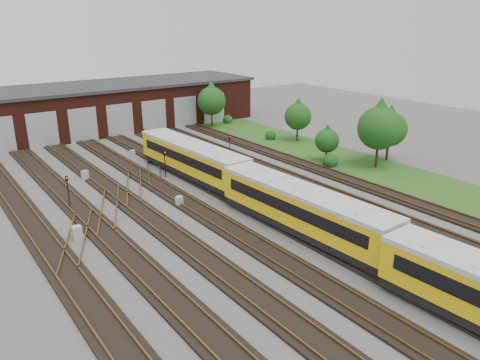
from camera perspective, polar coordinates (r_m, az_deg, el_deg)
ground at (r=36.14m, az=2.24°, el=-5.85°), size 120.00×120.00×0.00m
track_network at (r=36.42m, az=1.46°, el=-5.45°), size 30.40×70.00×0.33m
maintenance_shed at (r=69.76m, az=-18.64°, el=8.24°), size 51.00×12.50×6.35m
grass_verge at (r=55.25m, az=11.41°, el=2.78°), size 8.00×55.00×0.05m
metro_train at (r=34.69m, az=7.65°, el=-3.55°), size 3.45×47.73×3.23m
signal_mast_0 at (r=41.61m, az=-20.26°, el=-0.92°), size 0.23×0.21×2.88m
signal_mast_1 at (r=47.34m, az=-9.16°, el=2.40°), size 0.27×0.25×2.79m
signal_mast_2 at (r=55.61m, az=-11.55°, el=4.97°), size 0.27×0.26×3.13m
signal_mast_3 at (r=54.24m, az=-1.28°, el=4.58°), size 0.22×0.21×2.47m
relay_cabinet_0 at (r=36.07m, az=-19.22°, el=-6.12°), size 0.66×0.56×1.06m
relay_cabinet_1 at (r=48.71m, az=-18.37°, el=0.51°), size 0.71×0.64×0.99m
relay_cabinet_2 at (r=40.31m, az=-7.41°, el=-2.58°), size 0.61×0.54×0.89m
relay_cabinet_3 at (r=55.13m, az=-12.96°, el=3.09°), size 0.60×0.53×0.90m
relay_cabinet_4 at (r=49.63m, az=-1.38°, el=1.89°), size 0.79×0.74×1.05m
tree_0 at (r=68.67m, az=-3.49°, el=10.00°), size 4.08×4.08×6.75m
tree_1 at (r=60.92m, az=7.09°, el=8.07°), size 3.45×3.45×5.72m
tree_2 at (r=51.30m, az=16.69°, el=6.69°), size 4.59×4.59×7.60m
tree_3 at (r=52.33m, az=10.57°, el=5.07°), size 2.64×2.64×4.37m
tree_4 at (r=54.47m, az=17.83°, el=6.42°), size 3.85×3.85×6.38m
bush_0 at (r=51.47m, az=10.97°, el=2.54°), size 1.68×1.68×1.68m
bush_1 at (r=62.20m, az=3.74°, el=5.60°), size 1.39×1.39×1.39m
bush_2 at (r=71.83m, az=-1.50°, el=7.52°), size 1.47×1.47×1.47m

